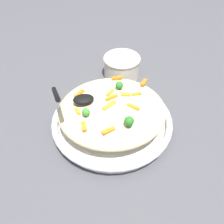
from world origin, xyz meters
TOP-DOWN VIEW (x-y plane):
  - ground_plane at (0.00, 0.00)m, footprint 2.40×2.40m
  - serving_bowl at (0.00, 0.00)m, footprint 0.35×0.35m
  - pasta_mound at (0.00, 0.00)m, footprint 0.30×0.28m
  - carrot_piece_0 at (0.00, -0.03)m, footprint 0.03×0.03m
  - carrot_piece_1 at (0.08, 0.07)m, footprint 0.01×0.03m
  - carrot_piece_2 at (0.00, -0.01)m, footprint 0.04×0.02m
  - carrot_piece_3 at (-0.04, -0.02)m, footprint 0.03×0.02m
  - carrot_piece_4 at (-0.03, -0.11)m, footprint 0.03×0.01m
  - carrot_piece_5 at (0.09, 0.02)m, footprint 0.01×0.03m
  - carrot_piece_6 at (-0.07, -0.02)m, footprint 0.03×0.01m
  - carrot_piece_7 at (-0.05, 0.03)m, footprint 0.03×0.03m
  - carrot_piece_8 at (0.01, 0.02)m, footprint 0.04×0.03m
  - carrot_piece_9 at (0.08, -0.05)m, footprint 0.03×0.03m
  - carrot_piece_10 at (-0.11, -0.07)m, footprint 0.03×0.03m
  - carrot_piece_11 at (0.03, 0.10)m, footprint 0.03×0.02m
  - broccoli_floret_0 at (-0.03, -0.05)m, footprint 0.02×0.02m
  - broccoli_floret_1 at (0.07, 0.04)m, footprint 0.02×0.02m
  - broccoli_floret_2 at (-0.03, 0.09)m, footprint 0.02×0.02m
  - serving_spoon at (0.10, -0.01)m, footprint 0.11×0.14m
  - companion_bowl at (-0.08, -0.25)m, footprint 0.13×0.13m

SIDE VIEW (x-z plane):
  - ground_plane at x=0.00m, z-range 0.00..0.00m
  - serving_bowl at x=0.00m, z-range 0.00..0.04m
  - companion_bowl at x=-0.08m, z-range 0.00..0.08m
  - pasta_mound at x=0.00m, z-range 0.04..0.11m
  - carrot_piece_1 at x=0.08m, z-range 0.10..0.10m
  - carrot_piece_11 at x=0.03m, z-range 0.10..0.10m
  - carrot_piece_9 at x=0.08m, z-range 0.10..0.10m
  - carrot_piece_4 at x=-0.03m, z-range 0.10..0.10m
  - carrot_piece_5 at x=0.09m, z-range 0.10..0.10m
  - carrot_piece_10 at x=-0.11m, z-range 0.10..0.11m
  - carrot_piece_6 at x=-0.07m, z-range 0.10..0.10m
  - carrot_piece_7 at x=-0.05m, z-range 0.10..0.11m
  - carrot_piece_3 at x=-0.04m, z-range 0.10..0.11m
  - carrot_piece_8 at x=0.01m, z-range 0.10..0.11m
  - carrot_piece_0 at x=0.00m, z-range 0.10..0.11m
  - carrot_piece_2 at x=0.00m, z-range 0.10..0.11m
  - broccoli_floret_1 at x=0.07m, z-range 0.10..0.12m
  - broccoli_floret_0 at x=-0.03m, z-range 0.10..0.13m
  - broccoli_floret_2 at x=-0.03m, z-range 0.10..0.13m
  - serving_spoon at x=0.10m, z-range 0.08..0.17m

